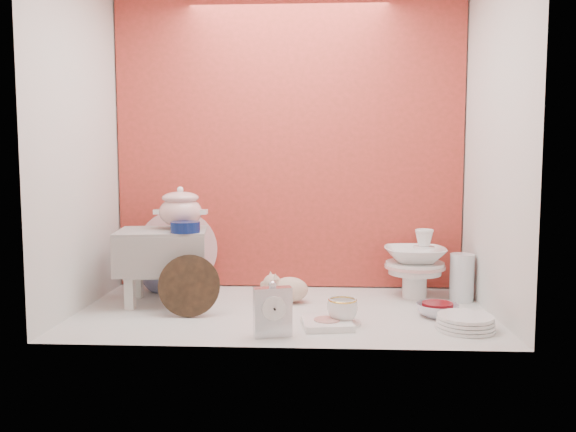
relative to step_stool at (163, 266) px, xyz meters
name	(u,v)px	position (x,y,z in m)	size (l,w,h in m)	color
ground	(283,311)	(0.57, -0.12, -0.17)	(1.80, 1.80, 0.00)	silver
niche_shell	(285,102)	(0.57, 0.06, 0.76)	(1.86, 1.03, 1.53)	#C63731
step_stool	(163,266)	(0.00, 0.00, 0.00)	(0.40, 0.34, 0.34)	silver
soup_tureen	(181,208)	(0.08, 0.05, 0.27)	(0.24, 0.24, 0.20)	white
cobalt_bowl	(185,227)	(0.13, -0.09, 0.20)	(0.13, 0.13, 0.05)	#0A1950
floral_platter	(177,250)	(0.00, 0.28, 0.03)	(0.41, 0.06, 0.41)	silver
blue_white_vase	(164,267)	(-0.06, 0.23, -0.05)	(0.23, 0.23, 0.24)	silver
lacquer_tray	(189,286)	(0.17, -0.23, -0.04)	(0.27, 0.08, 0.26)	black
mantel_clock	(273,309)	(0.55, -0.49, -0.07)	(0.14, 0.05, 0.21)	silver
plush_pig	(290,289)	(0.59, 0.02, -0.11)	(0.22, 0.15, 0.13)	#CBA88F
teacup_saucer	(342,323)	(0.82, -0.32, -0.17)	(0.15, 0.15, 0.01)	white
gold_rim_teacup	(342,310)	(0.82, -0.32, -0.11)	(0.12, 0.12, 0.10)	white
lattice_dish	(327,323)	(0.76, -0.36, -0.16)	(0.19, 0.19, 0.03)	white
dinner_plate_stack	(465,322)	(1.30, -0.37, -0.14)	(0.23, 0.23, 0.06)	white
crystal_bowl	(437,310)	(1.23, -0.19, -0.14)	(0.18, 0.18, 0.06)	silver
clear_glass_vase	(462,277)	(1.40, 0.10, -0.06)	(0.11, 0.11, 0.22)	silver
porcelain_tower	(415,263)	(1.19, 0.15, 0.00)	(0.29, 0.29, 0.34)	white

